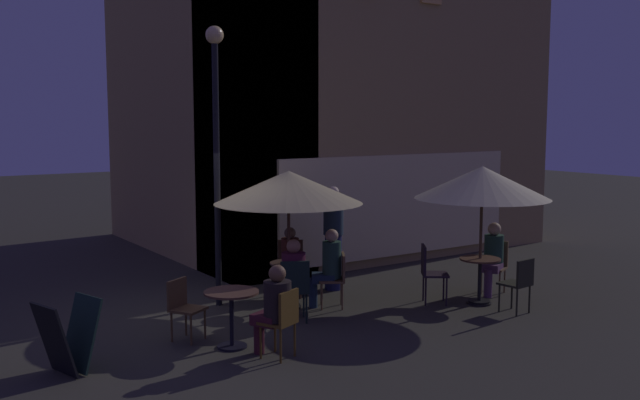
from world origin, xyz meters
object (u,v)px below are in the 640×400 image
Objects in this scene: cafe_chair_0 at (337,275)px; patron_standing_5 at (333,238)px; menu_sandwich_board at (68,336)px; cafe_chair_3 at (429,269)px; patio_umbrella_0 at (288,187)px; cafe_chair_7 at (283,317)px; cafe_table_1 at (480,272)px; cafe_chair_4 at (520,280)px; patron_seated_2 at (293,274)px; cafe_table_0 at (289,278)px; patron_seated_3 at (493,254)px; cafe_chair_6 at (183,303)px; patio_umbrella_1 at (482,183)px; cafe_chair_5 at (495,262)px; cafe_chair_2 at (294,285)px; cafe_table_2 at (232,306)px; patron_seated_1 at (290,258)px; cafe_chair_1 at (290,263)px; street_lamp_near_corner at (216,126)px; patron_seated_4 at (274,304)px.

cafe_chair_0 is 1.28m from patron_standing_5.
menu_sandwich_board is 0.48× the size of patron_standing_5.
cafe_chair_0 is 0.91× the size of cafe_chair_3.
patio_umbrella_0 is 2.83m from cafe_chair_7.
cafe_chair_4 is at bearing -84.81° from cafe_table_1.
cafe_chair_7 is 0.72× the size of patron_seated_2.
cafe_table_0 is at bearing -171.65° from cafe_chair_3.
cafe_chair_6 is at bearing -33.04° from patron_seated_3.
cafe_chair_5 is at bearing 26.37° from patio_umbrella_1.
cafe_chair_2 is 3.54m from cafe_chair_4.
cafe_table_1 is 0.34× the size of patio_umbrella_1.
cafe_chair_0 reaches higher than cafe_table_2.
patron_seated_1 is at bearing -3.54° from patron_seated_2.
cafe_table_0 is 3.15m from cafe_table_1.
cafe_chair_5 is 0.76× the size of patron_seated_1.
patron_seated_2 reaches higher than cafe_chair_1.
cafe_chair_2 is (1.31, 0.52, 0.01)m from cafe_table_2.
cafe_chair_5 is at bearing -37.22° from cafe_chair_4.
cafe_chair_3 is (5.81, -0.03, 0.13)m from menu_sandwich_board.
cafe_chair_7 is 3.12m from patron_seated_1.
cafe_chair_4 is at bearing -13.21° from cafe_table_2.
cafe_chair_4 is (3.67, -3.12, -2.39)m from street_lamp_near_corner.
cafe_chair_3 reaches higher than cafe_chair_6.
cafe_chair_2 reaches higher than cafe_chair_1.
patron_seated_2 is 3.76m from patron_seated_3.
patron_seated_4 is (-2.06, -1.50, 0.16)m from cafe_chair_0.
menu_sandwich_board is 0.93× the size of cafe_chair_1.
cafe_chair_0 is 0.73× the size of patron_seated_1.
cafe_chair_0 is at bearing -74.53° from cafe_chair_7.
cafe_table_2 is 0.80m from cafe_chair_6.
cafe_chair_6 is (-4.81, 0.97, -1.50)m from patio_umbrella_1.
cafe_chair_4 is 4.16m from cafe_chair_7.
patron_seated_2 reaches higher than cafe_chair_3.
cafe_chair_1 is at bearing 86.67° from cafe_chair_6.
cafe_chair_5 is (3.53, -1.17, -1.42)m from patio_umbrella_0.
patron_seated_4 is 3.71m from patron_standing_5.
cafe_chair_5 reaches higher than cafe_table_2.
patron_seated_4 is (-4.20, 0.41, 0.16)m from cafe_chair_4.
cafe_chair_2 is 0.79× the size of patron_seated_4.
street_lamp_near_corner reaches higher than cafe_chair_7.
patron_seated_4 reaches higher than cafe_chair_5.
cafe_chair_3 reaches higher than cafe_chair_5.
cafe_chair_7 is (-1.35, -2.05, -1.41)m from patio_umbrella_0.
patio_umbrella_1 is 2.39× the size of cafe_chair_1.
patron_seated_3 reaches higher than cafe_chair_7.
cafe_chair_4 is at bearing 40.23° from cafe_chair_6.
patron_seated_3 is (3.03, -1.79, 0.04)m from patron_seated_1.
cafe_table_1 is 3.18m from patron_seated_2.
cafe_chair_3 is at bearing 53.14° from cafe_chair_6.
cafe_chair_1 reaches higher than cafe_table_2.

